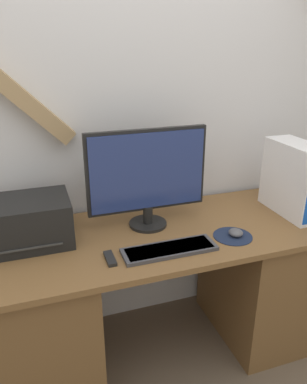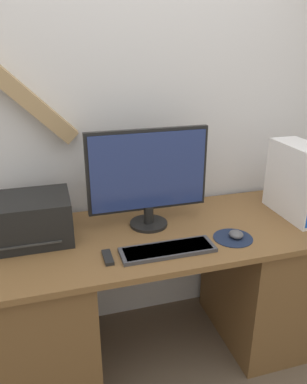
{
  "view_description": "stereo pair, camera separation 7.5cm",
  "coord_description": "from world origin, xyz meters",
  "px_view_note": "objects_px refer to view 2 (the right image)",
  "views": [
    {
      "loc": [
        -0.59,
        -1.23,
        1.69
      ],
      "look_at": [
        -0.05,
        0.36,
        1.01
      ],
      "focal_mm": 35.0,
      "sensor_mm": 36.0,
      "label": 1
    },
    {
      "loc": [
        -0.52,
        -1.25,
        1.69
      ],
      "look_at": [
        -0.05,
        0.36,
        1.01
      ],
      "focal_mm": 35.0,
      "sensor_mm": 36.0,
      "label": 2
    }
  ],
  "objects_px": {
    "mouse": "(236,234)",
    "computer_tower": "(299,181)",
    "monitor": "(148,175)",
    "remote_control": "(108,257)",
    "keyboard": "(168,250)",
    "printer": "(30,219)"
  },
  "relations": [
    {
      "from": "mouse",
      "to": "computer_tower",
      "type": "relative_size",
      "value": 0.19
    },
    {
      "from": "monitor",
      "to": "computer_tower",
      "type": "height_order",
      "value": "monitor"
    },
    {
      "from": "mouse",
      "to": "remote_control",
      "type": "bearing_deg",
      "value": -179.1
    },
    {
      "from": "monitor",
      "to": "keyboard",
      "type": "distance_m",
      "value": 0.4
    },
    {
      "from": "mouse",
      "to": "remote_control",
      "type": "distance_m",
      "value": 0.64
    },
    {
      "from": "printer",
      "to": "remote_control",
      "type": "bearing_deg",
      "value": -41.37
    },
    {
      "from": "computer_tower",
      "to": "keyboard",
      "type": "bearing_deg",
      "value": -167.53
    },
    {
      "from": "mouse",
      "to": "computer_tower",
      "type": "height_order",
      "value": "computer_tower"
    },
    {
      "from": "keyboard",
      "to": "remote_control",
      "type": "relative_size",
      "value": 3.7
    },
    {
      "from": "computer_tower",
      "to": "remote_control",
      "type": "xyz_separation_m",
      "value": [
        -1.08,
        -0.16,
        -0.19
      ]
    },
    {
      "from": "keyboard",
      "to": "remote_control",
      "type": "height_order",
      "value": "keyboard"
    },
    {
      "from": "monitor",
      "to": "computer_tower",
      "type": "xyz_separation_m",
      "value": [
        0.82,
        -0.11,
        -0.08
      ]
    },
    {
      "from": "monitor",
      "to": "remote_control",
      "type": "bearing_deg",
      "value": -134.12
    },
    {
      "from": "computer_tower",
      "to": "remote_control",
      "type": "height_order",
      "value": "computer_tower"
    },
    {
      "from": "keyboard",
      "to": "mouse",
      "type": "relative_size",
      "value": 5.91
    },
    {
      "from": "mouse",
      "to": "computer_tower",
      "type": "bearing_deg",
      "value": 19.02
    },
    {
      "from": "keyboard",
      "to": "printer",
      "type": "relative_size",
      "value": 1.15
    },
    {
      "from": "printer",
      "to": "remote_control",
      "type": "height_order",
      "value": "printer"
    },
    {
      "from": "monitor",
      "to": "printer",
      "type": "relative_size",
      "value": 1.61
    },
    {
      "from": "remote_control",
      "to": "printer",
      "type": "bearing_deg",
      "value": 138.63
    },
    {
      "from": "mouse",
      "to": "computer_tower",
      "type": "distance_m",
      "value": 0.5
    },
    {
      "from": "mouse",
      "to": "printer",
      "type": "xyz_separation_m",
      "value": [
        -0.96,
        0.27,
        0.09
      ]
    }
  ]
}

